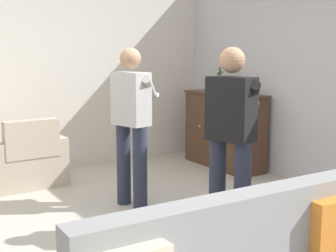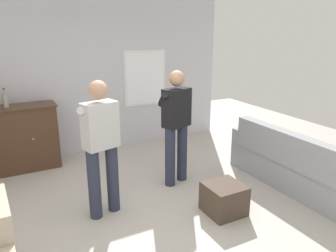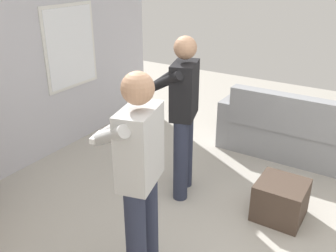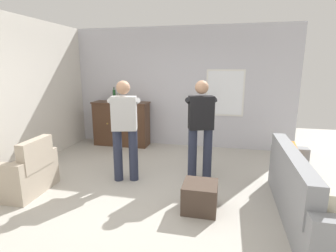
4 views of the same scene
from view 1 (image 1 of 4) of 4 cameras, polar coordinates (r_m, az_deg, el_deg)
ground at (r=4.50m, az=-5.50°, el=-12.36°), size 10.40×10.40×0.00m
wall_back_with_window at (r=5.84m, az=18.63°, el=6.23°), size 5.20×0.15×2.80m
wall_side_left at (r=6.69m, az=-15.86°, el=6.69°), size 0.12×5.20×2.80m
armchair at (r=5.99m, az=-16.81°, el=-4.35°), size 0.68×0.91×0.85m
sideboard_cabinet at (r=6.71m, az=6.83°, el=-0.46°), size 1.36×0.49×1.06m
bottle_wine_green at (r=6.81m, az=6.33°, el=5.42°), size 0.07×0.07×0.35m
bottle_liquor_amber at (r=6.66m, az=6.58°, el=5.02°), size 0.08×0.08×0.30m
ottoman at (r=3.65m, az=-4.39°, el=-14.39°), size 0.45×0.45×0.38m
person_standing_left at (r=4.90m, az=-4.42°, el=0.80°), size 0.54×0.51×1.68m
person_standing_right at (r=4.08m, az=7.73°, el=-0.94°), size 0.53×0.52×1.68m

